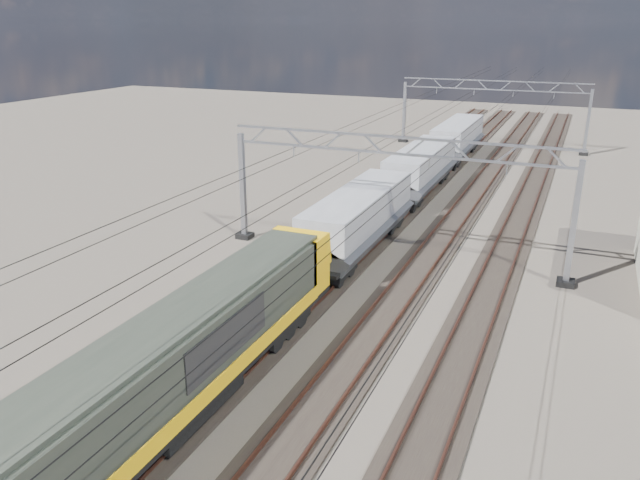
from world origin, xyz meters
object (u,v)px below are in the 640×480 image
at_px(hopper_wagon_mid, 421,167).
at_px(catenary_gantry_mid, 392,194).
at_px(catenary_gantry_far, 492,111).
at_px(hopper_wagon_lead, 359,217).
at_px(locomotive, 179,360).
at_px(hopper_wagon_third, 458,137).

bearing_deg(hopper_wagon_mid, catenary_gantry_mid, -82.14).
xyz_separation_m(catenary_gantry_far, hopper_wagon_lead, (-2.00, -35.72, -1.67)).
height_order(hopper_wagon_lead, hopper_wagon_mid, same).
xyz_separation_m(catenary_gantry_mid, locomotive, (-2.00, -17.41, -1.58)).
relative_size(catenary_gantry_mid, locomotive, 0.94).
xyz_separation_m(catenary_gantry_mid, hopper_wagon_third, (-2.00, 28.68, -1.67)).
distance_m(catenary_gantry_far, hopper_wagon_third, 7.77).
height_order(catenary_gantry_far, hopper_wagon_third, catenary_gantry_far).
height_order(catenary_gantry_mid, hopper_wagon_third, catenary_gantry_mid).
distance_m(catenary_gantry_far, locomotive, 53.47).
relative_size(catenary_gantry_mid, hopper_wagon_third, 1.53).
distance_m(catenary_gantry_mid, hopper_wagon_mid, 14.72).
height_order(locomotive, hopper_wagon_third, locomotive).
bearing_deg(catenary_gantry_mid, locomotive, -96.55).
xyz_separation_m(locomotive, hopper_wagon_third, (-0.00, 46.10, -0.09)).
distance_m(locomotive, hopper_wagon_lead, 17.70).
bearing_deg(locomotive, catenary_gantry_far, 87.86).
xyz_separation_m(catenary_gantry_far, locomotive, (-2.00, -53.41, -1.58)).
xyz_separation_m(locomotive, hopper_wagon_mid, (-0.00, 31.90, -0.09)).
bearing_deg(catenary_gantry_mid, hopper_wagon_lead, 171.95).
xyz_separation_m(catenary_gantry_mid, catenary_gantry_far, (0.00, 36.00, 0.00)).
height_order(catenary_gantry_mid, hopper_wagon_lead, catenary_gantry_mid).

